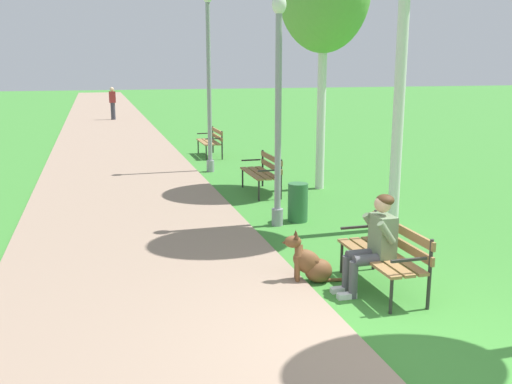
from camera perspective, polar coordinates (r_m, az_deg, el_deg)
name	(u,v)px	position (r m, az deg, el deg)	size (l,w,h in m)	color
ground_plane	(412,354)	(6.10, 15.23, -15.19)	(120.00, 120.00, 0.00)	#3D8433
paved_path	(107,123)	(28.73, -14.49, 6.67)	(3.94, 60.00, 0.04)	gray
park_bench_near	(387,250)	(7.43, 12.83, -5.66)	(0.55, 1.50, 0.85)	olive
park_bench_mid	(263,170)	(12.63, 0.74, 2.18)	(0.55, 1.50, 0.85)	olive
park_bench_far	(211,140)	(17.77, -4.43, 5.18)	(0.55, 1.50, 0.85)	olive
person_seated_on_near_bench	(374,240)	(7.24, 11.65, -4.69)	(0.74, 0.49, 1.25)	#4C4C51
dog_brown	(311,263)	(7.57, 5.43, -7.06)	(0.83, 0.37, 0.71)	brown
lamp_post_near	(278,110)	(9.85, 2.21, 8.07)	(0.24, 0.24, 3.90)	gray
lamp_post_mid	(209,81)	(15.04, -4.68, 10.93)	(0.24, 0.24, 4.59)	gray
litter_bin	(298,202)	(10.41, 4.16, -1.03)	(0.36, 0.36, 0.70)	#2D6638
pedestrian_distant	(113,103)	(29.97, -14.00, 8.50)	(0.32, 0.22, 1.65)	#383842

